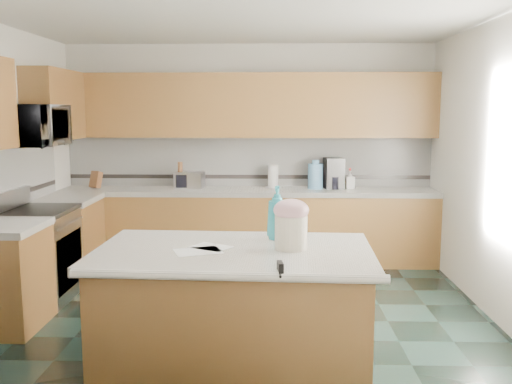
{
  "coord_description": "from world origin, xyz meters",
  "views": [
    {
      "loc": [
        0.31,
        -4.94,
        1.88
      ],
      "look_at": [
        0.15,
        0.35,
        1.12
      ],
      "focal_mm": 40.0,
      "sensor_mm": 36.0,
      "label": 1
    }
  ],
  "objects_px": {
    "treat_jar": "(291,232)",
    "island_top": "(234,253)",
    "island_base": "(234,316)",
    "knife_block": "(96,180)",
    "toaster_oven": "(190,180)",
    "coffee_maker": "(334,173)",
    "soap_bottle_island": "(277,213)"
  },
  "relations": [
    {
      "from": "treat_jar",
      "to": "island_top",
      "type": "bearing_deg",
      "value": -171.63
    },
    {
      "from": "island_base",
      "to": "treat_jar",
      "type": "xyz_separation_m",
      "value": [
        0.4,
        0.0,
        0.61
      ]
    },
    {
      "from": "island_base",
      "to": "island_top",
      "type": "relative_size",
      "value": 0.95
    },
    {
      "from": "island_base",
      "to": "treat_jar",
      "type": "bearing_deg",
      "value": 2.72
    },
    {
      "from": "island_base",
      "to": "knife_block",
      "type": "relative_size",
      "value": 8.88
    },
    {
      "from": "toaster_oven",
      "to": "coffee_maker",
      "type": "distance_m",
      "value": 1.79
    },
    {
      "from": "soap_bottle_island",
      "to": "coffee_maker",
      "type": "bearing_deg",
      "value": 83.23
    },
    {
      "from": "island_base",
      "to": "coffee_maker",
      "type": "xyz_separation_m",
      "value": [
        1.03,
        3.13,
        0.68
      ]
    },
    {
      "from": "soap_bottle_island",
      "to": "knife_block",
      "type": "xyz_separation_m",
      "value": [
        -2.24,
        2.79,
        -0.1
      ]
    },
    {
      "from": "island_base",
      "to": "coffee_maker",
      "type": "height_order",
      "value": "coffee_maker"
    },
    {
      "from": "island_base",
      "to": "toaster_oven",
      "type": "height_order",
      "value": "toaster_oven"
    },
    {
      "from": "treat_jar",
      "to": "coffee_maker",
      "type": "height_order",
      "value": "coffee_maker"
    },
    {
      "from": "island_top",
      "to": "soap_bottle_island",
      "type": "distance_m",
      "value": 0.49
    },
    {
      "from": "treat_jar",
      "to": "soap_bottle_island",
      "type": "distance_m",
      "value": 0.33
    },
    {
      "from": "toaster_oven",
      "to": "island_base",
      "type": "bearing_deg",
      "value": -70.47
    },
    {
      "from": "treat_jar",
      "to": "soap_bottle_island",
      "type": "xyz_separation_m",
      "value": [
        -0.09,
        0.31,
        0.08
      ]
    },
    {
      "from": "island_base",
      "to": "soap_bottle_island",
      "type": "height_order",
      "value": "soap_bottle_island"
    },
    {
      "from": "knife_block",
      "to": "toaster_oven",
      "type": "bearing_deg",
      "value": 21.22
    },
    {
      "from": "soap_bottle_island",
      "to": "toaster_oven",
      "type": "height_order",
      "value": "soap_bottle_island"
    },
    {
      "from": "island_top",
      "to": "treat_jar",
      "type": "xyz_separation_m",
      "value": [
        0.4,
        0.0,
        0.15
      ]
    },
    {
      "from": "treat_jar",
      "to": "soap_bottle_island",
      "type": "bearing_deg",
      "value": 115.25
    },
    {
      "from": "treat_jar",
      "to": "toaster_oven",
      "type": "relative_size",
      "value": 0.69
    },
    {
      "from": "knife_block",
      "to": "coffee_maker",
      "type": "relative_size",
      "value": 0.54
    },
    {
      "from": "toaster_oven",
      "to": "coffee_maker",
      "type": "height_order",
      "value": "coffee_maker"
    },
    {
      "from": "soap_bottle_island",
      "to": "toaster_oven",
      "type": "xyz_separation_m",
      "value": [
        -1.07,
        2.79,
        -0.1
      ]
    },
    {
      "from": "treat_jar",
      "to": "toaster_oven",
      "type": "distance_m",
      "value": 3.31
    },
    {
      "from": "island_top",
      "to": "treat_jar",
      "type": "relative_size",
      "value": 8.07
    },
    {
      "from": "soap_bottle_island",
      "to": "knife_block",
      "type": "height_order",
      "value": "soap_bottle_island"
    },
    {
      "from": "treat_jar",
      "to": "coffee_maker",
      "type": "distance_m",
      "value": 3.19
    },
    {
      "from": "soap_bottle_island",
      "to": "coffee_maker",
      "type": "height_order",
      "value": "soap_bottle_island"
    },
    {
      "from": "island_top",
      "to": "toaster_oven",
      "type": "height_order",
      "value": "toaster_oven"
    },
    {
      "from": "island_base",
      "to": "knife_block",
      "type": "bearing_deg",
      "value": 124.29
    }
  ]
}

